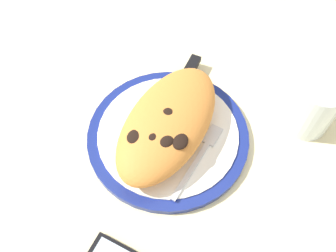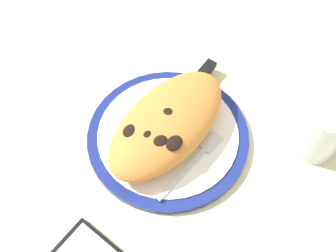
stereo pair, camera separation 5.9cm
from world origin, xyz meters
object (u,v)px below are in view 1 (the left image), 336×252
at_px(plate, 168,135).
at_px(water_glass, 312,109).
at_px(fork, 201,154).
at_px(calzone, 169,123).
at_px(knife, 181,86).

relative_size(plate, water_glass, 2.76).
bearing_deg(fork, calzone, 96.56).
relative_size(knife, water_glass, 2.15).
bearing_deg(knife, calzone, -148.56).
bearing_deg(plate, calzone, -105.17).
height_order(fork, water_glass, water_glass).
xyz_separation_m(calzone, fork, (0.01, -0.07, -0.03)).
xyz_separation_m(plate, calzone, (-0.00, -0.00, 0.04)).
distance_m(calzone, knife, 0.11).
bearing_deg(knife, plate, -149.69).
bearing_deg(fork, water_glass, -24.52).
xyz_separation_m(plate, knife, (0.09, 0.05, 0.01)).
height_order(plate, fork, fork).
bearing_deg(fork, knife, 56.07).
distance_m(plate, fork, 0.07).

